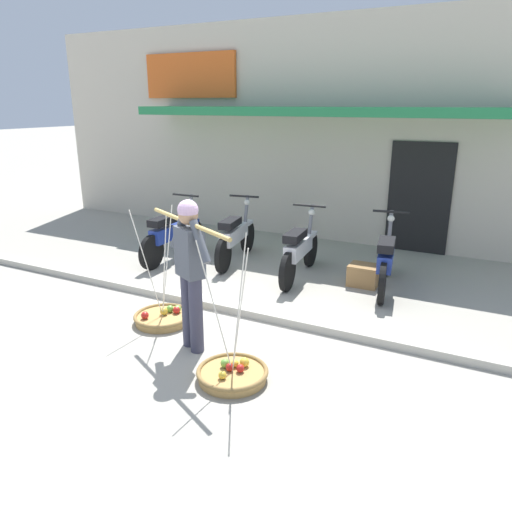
% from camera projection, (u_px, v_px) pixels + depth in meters
% --- Properties ---
extents(ground_plane, '(90.00, 90.00, 0.00)m').
position_uv_depth(ground_plane, '(196.00, 330.00, 5.94)').
color(ground_plane, '#9E998C').
extents(sidewalk_curb, '(20.00, 0.24, 0.10)m').
position_uv_depth(sidewalk_curb, '(225.00, 306.00, 6.52)').
color(sidewalk_curb, '#BAB4A5').
rests_on(sidewalk_curb, ground).
extents(fruit_vendor, '(1.47, 0.80, 1.70)m').
position_uv_depth(fruit_vendor, '(190.00, 266.00, 5.21)').
color(fruit_vendor, '#38384C').
rests_on(fruit_vendor, ground).
extents(fruit_basket_left_side, '(0.72, 0.72, 1.45)m').
position_uv_depth(fruit_basket_left_side, '(232.00, 373.00, 4.85)').
color(fruit_basket_left_side, '#B2894C').
rests_on(fruit_basket_left_side, ground).
extents(fruit_basket_right_side, '(0.72, 0.72, 1.45)m').
position_uv_depth(fruit_basket_right_side, '(163.00, 317.00, 6.12)').
color(fruit_basket_right_side, '#B2894C').
rests_on(fruit_basket_right_side, ground).
extents(motorcycle_nearest_shop, '(0.54, 1.82, 1.09)m').
position_uv_depth(motorcycle_nearest_shop, '(172.00, 235.00, 8.47)').
color(motorcycle_nearest_shop, black).
rests_on(motorcycle_nearest_shop, ground).
extents(motorcycle_second_in_row, '(0.54, 1.81, 1.09)m').
position_uv_depth(motorcycle_second_in_row, '(235.00, 237.00, 8.35)').
color(motorcycle_second_in_row, black).
rests_on(motorcycle_second_in_row, ground).
extents(motorcycle_third_in_row, '(0.54, 1.82, 1.09)m').
position_uv_depth(motorcycle_third_in_row, '(299.00, 250.00, 7.57)').
color(motorcycle_third_in_row, black).
rests_on(motorcycle_third_in_row, ground).
extents(motorcycle_end_of_row, '(0.54, 1.81, 1.09)m').
position_uv_depth(motorcycle_end_of_row, '(386.00, 260.00, 7.12)').
color(motorcycle_end_of_row, black).
rests_on(motorcycle_end_of_row, ground).
extents(storefront_building, '(13.00, 6.00, 4.20)m').
position_uv_depth(storefront_building, '(356.00, 127.00, 11.45)').
color(storefront_building, beige).
rests_on(storefront_building, ground).
extents(wooden_crate, '(0.44, 0.36, 0.32)m').
position_uv_depth(wooden_crate, '(364.00, 275.00, 7.35)').
color(wooden_crate, olive).
rests_on(wooden_crate, ground).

